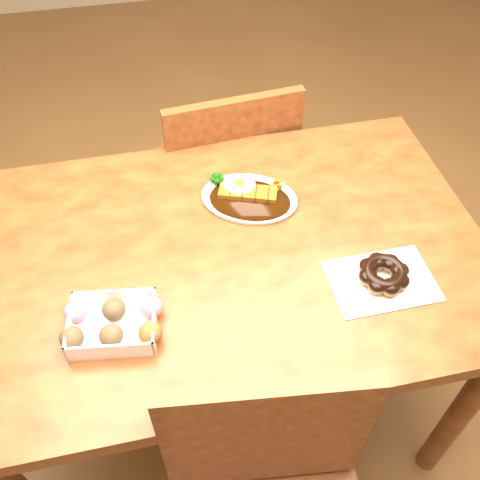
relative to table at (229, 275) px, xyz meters
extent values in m
plane|color=brown|center=(0.00, 0.00, -0.65)|extent=(6.00, 6.00, 0.00)
cube|color=#522510|center=(0.00, 0.00, 0.08)|extent=(1.20, 0.80, 0.04)
cylinder|color=#522510|center=(0.54, -0.34, -0.30)|extent=(0.06, 0.06, 0.71)
cylinder|color=#522510|center=(-0.54, 0.34, -0.30)|extent=(0.06, 0.06, 0.71)
cylinder|color=#522510|center=(0.54, 0.34, -0.30)|extent=(0.06, 0.06, 0.71)
cube|color=#522510|center=(0.08, 0.60, -0.22)|extent=(0.46, 0.46, 0.04)
cylinder|color=#522510|center=(0.24, 0.78, -0.45)|extent=(0.04, 0.04, 0.41)
cylinder|color=#522510|center=(-0.10, 0.75, -0.45)|extent=(0.04, 0.04, 0.41)
cylinder|color=#522510|center=(0.27, 0.45, -0.45)|extent=(0.04, 0.04, 0.41)
cylinder|color=#522510|center=(-0.07, 0.42, -0.45)|extent=(0.04, 0.04, 0.41)
cube|color=#522510|center=(0.10, 0.41, 0.02)|extent=(0.40, 0.07, 0.40)
cube|color=#522510|center=(-0.01, -0.41, 0.02)|extent=(0.40, 0.08, 0.40)
ellipsoid|color=white|center=(0.08, 0.15, 0.10)|extent=(0.29, 0.25, 0.01)
ellipsoid|color=black|center=(0.08, 0.14, 0.11)|extent=(0.24, 0.21, 0.01)
cube|color=#6B380C|center=(0.08, 0.15, 0.12)|extent=(0.15, 0.10, 0.02)
ellipsoid|color=white|center=(0.06, 0.18, 0.13)|extent=(0.10, 0.10, 0.01)
ellipsoid|color=#FFB214|center=(0.06, 0.18, 0.13)|extent=(0.03, 0.03, 0.02)
cube|color=white|center=(-0.27, -0.16, 0.12)|extent=(0.19, 0.16, 0.05)
ellipsoid|color=black|center=(-0.35, -0.18, 0.13)|extent=(0.05, 0.05, 0.04)
ellipsoid|color=black|center=(-0.27, -0.19, 0.13)|extent=(0.05, 0.05, 0.04)
ellipsoid|color=brown|center=(-0.20, -0.20, 0.13)|extent=(0.05, 0.05, 0.04)
ellipsoid|color=pink|center=(-0.34, -0.12, 0.13)|extent=(0.05, 0.05, 0.04)
ellipsoid|color=black|center=(-0.27, -0.13, 0.13)|extent=(0.05, 0.05, 0.04)
ellipsoid|color=pink|center=(-0.19, -0.14, 0.13)|extent=(0.05, 0.05, 0.04)
cube|color=silver|center=(0.31, -0.16, 0.10)|extent=(0.23, 0.16, 0.00)
torus|color=olive|center=(0.31, -0.16, 0.12)|extent=(0.11, 0.11, 0.04)
torus|color=black|center=(0.31, -0.16, 0.13)|extent=(0.10, 0.10, 0.03)
camera|label=1|loc=(-0.14, -0.79, 1.04)|focal=40.00mm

